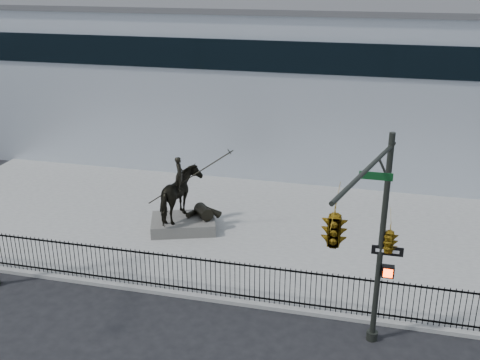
# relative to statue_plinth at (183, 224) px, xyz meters

# --- Properties ---
(ground) EXTENTS (120.00, 120.00, 0.00)m
(ground) POSITION_rel_statue_plinth_xyz_m (1.52, -6.15, -0.42)
(ground) COLOR black
(ground) RESTS_ON ground
(plaza) EXTENTS (30.00, 12.00, 0.15)m
(plaza) POSITION_rel_statue_plinth_xyz_m (1.52, 0.85, -0.34)
(plaza) COLOR gray
(plaza) RESTS_ON ground
(building) EXTENTS (44.00, 14.00, 9.00)m
(building) POSITION_rel_statue_plinth_xyz_m (1.52, 13.85, 4.08)
(building) COLOR silver
(building) RESTS_ON ground
(picket_fence) EXTENTS (22.10, 0.10, 1.50)m
(picket_fence) POSITION_rel_statue_plinth_xyz_m (1.52, -4.90, 0.49)
(picket_fence) COLOR black
(picket_fence) RESTS_ON plaza
(statue_plinth) EXTENTS (3.32, 2.77, 0.53)m
(statue_plinth) POSITION_rel_statue_plinth_xyz_m (0.00, 0.00, 0.00)
(statue_plinth) COLOR #57534F
(statue_plinth) RESTS_ON plaza
(equestrian_statue) EXTENTS (3.46, 2.75, 3.09)m
(equestrian_statue) POSITION_rel_statue_plinth_xyz_m (0.05, 0.02, 1.38)
(equestrian_statue) COLOR black
(equestrian_statue) RESTS_ON statue_plinth
(traffic_signal_right) EXTENTS (2.17, 6.86, 7.00)m
(traffic_signal_right) POSITION_rel_statue_plinth_xyz_m (7.98, -8.15, 4.43)
(traffic_signal_right) COLOR #252823
(traffic_signal_right) RESTS_ON ground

